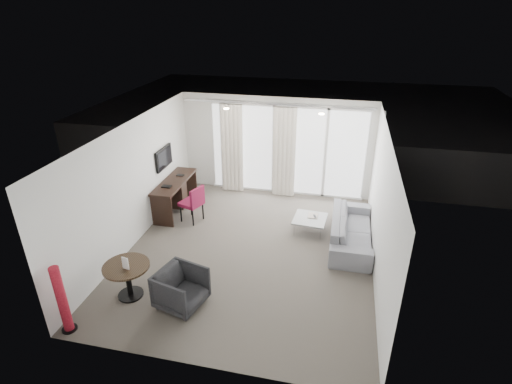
% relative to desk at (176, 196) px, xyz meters
% --- Properties ---
extents(floor, '(5.00, 6.00, 0.00)m').
position_rel_desk_xyz_m(floor, '(2.21, -1.37, -0.40)').
color(floor, '#534D44').
rests_on(floor, ground).
extents(ceiling, '(5.00, 6.00, 0.00)m').
position_rel_desk_xyz_m(ceiling, '(2.21, -1.37, 2.20)').
color(ceiling, white).
rests_on(ceiling, ground).
extents(wall_left, '(0.00, 6.00, 2.60)m').
position_rel_desk_xyz_m(wall_left, '(-0.29, -1.37, 0.90)').
color(wall_left, silver).
rests_on(wall_left, ground).
extents(wall_right, '(0.00, 6.00, 2.60)m').
position_rel_desk_xyz_m(wall_right, '(4.71, -1.37, 0.90)').
color(wall_right, silver).
rests_on(wall_right, ground).
extents(wall_front, '(5.00, 0.00, 2.60)m').
position_rel_desk_xyz_m(wall_front, '(2.21, -4.37, 0.90)').
color(wall_front, silver).
rests_on(wall_front, ground).
extents(window_panel, '(4.00, 0.02, 2.38)m').
position_rel_desk_xyz_m(window_panel, '(2.51, 1.61, 0.80)').
color(window_panel, white).
rests_on(window_panel, ground).
extents(window_frame, '(4.10, 0.06, 2.44)m').
position_rel_desk_xyz_m(window_frame, '(2.51, 1.60, 0.80)').
color(window_frame, white).
rests_on(window_frame, ground).
extents(curtain_left, '(0.60, 0.20, 2.38)m').
position_rel_desk_xyz_m(curtain_left, '(1.06, 1.45, 0.80)').
color(curtain_left, silver).
rests_on(curtain_left, ground).
extents(curtain_right, '(0.60, 0.20, 2.38)m').
position_rel_desk_xyz_m(curtain_right, '(2.46, 1.45, 0.80)').
color(curtain_right, silver).
rests_on(curtain_right, ground).
extents(curtain_track, '(4.80, 0.04, 0.04)m').
position_rel_desk_xyz_m(curtain_track, '(2.21, 1.45, 2.05)').
color(curtain_track, '#B2B2B7').
rests_on(curtain_track, ceiling).
extents(downlight_a, '(0.12, 0.12, 0.02)m').
position_rel_desk_xyz_m(downlight_a, '(1.31, 0.23, 2.19)').
color(downlight_a, '#FFE0B2').
rests_on(downlight_a, ceiling).
extents(downlight_b, '(0.12, 0.12, 0.02)m').
position_rel_desk_xyz_m(downlight_b, '(3.41, 0.23, 2.19)').
color(downlight_b, '#FFE0B2').
rests_on(downlight_b, ceiling).
extents(desk, '(0.54, 1.71, 0.80)m').
position_rel_desk_xyz_m(desk, '(0.00, 0.00, 0.00)').
color(desk, black).
rests_on(desk, floor).
extents(tv, '(0.05, 0.80, 0.50)m').
position_rel_desk_xyz_m(tv, '(-0.24, 0.08, 0.95)').
color(tv, black).
rests_on(tv, wall_left).
extents(desk_chair, '(0.62, 0.60, 0.90)m').
position_rel_desk_xyz_m(desk_chair, '(0.57, -0.40, 0.05)').
color(desk_chair, maroon).
rests_on(desk_chair, floor).
extents(round_table, '(1.00, 1.00, 0.64)m').
position_rel_desk_xyz_m(round_table, '(0.45, -3.19, -0.08)').
color(round_table, black).
rests_on(round_table, floor).
extents(menu_card, '(0.13, 0.05, 0.23)m').
position_rel_desk_xyz_m(menu_card, '(0.50, -3.27, 0.32)').
color(menu_card, white).
rests_on(menu_card, round_table).
extents(red_lamp, '(0.28, 0.28, 1.21)m').
position_rel_desk_xyz_m(red_lamp, '(-0.11, -4.15, 0.20)').
color(red_lamp, maroon).
rests_on(red_lamp, floor).
extents(tub_armchair, '(0.92, 0.91, 0.69)m').
position_rel_desk_xyz_m(tub_armchair, '(1.45, -3.21, -0.06)').
color(tub_armchair, black).
rests_on(tub_armchair, floor).
extents(coffee_table, '(0.77, 0.77, 0.32)m').
position_rel_desk_xyz_m(coffee_table, '(3.35, -0.27, -0.24)').
color(coffee_table, gray).
rests_on(coffee_table, floor).
extents(remote, '(0.09, 0.16, 0.02)m').
position_rel_desk_xyz_m(remote, '(3.45, -0.19, -0.04)').
color(remote, black).
rests_on(remote, coffee_table).
extents(magazine, '(0.20, 0.25, 0.01)m').
position_rel_desk_xyz_m(magazine, '(3.40, -0.15, -0.04)').
color(magazine, gray).
rests_on(magazine, coffee_table).
extents(sofa, '(0.85, 2.17, 0.63)m').
position_rel_desk_xyz_m(sofa, '(4.27, -0.57, -0.08)').
color(sofa, gray).
rests_on(sofa, floor).
extents(terrace_slab, '(5.60, 3.00, 0.12)m').
position_rel_desk_xyz_m(terrace_slab, '(2.51, 3.13, -0.46)').
color(terrace_slab, '#4D4D50').
rests_on(terrace_slab, ground).
extents(rattan_chair_a, '(0.53, 0.53, 0.73)m').
position_rel_desk_xyz_m(rattan_chair_a, '(3.07, 2.82, -0.04)').
color(rattan_chair_a, '#503B21').
rests_on(rattan_chair_a, terrace_slab).
extents(rattan_chair_b, '(0.64, 0.64, 0.87)m').
position_rel_desk_xyz_m(rattan_chair_b, '(3.77, 3.46, 0.03)').
color(rattan_chair_b, '#503B21').
rests_on(rattan_chair_b, terrace_slab).
extents(rattan_table, '(0.66, 0.66, 0.50)m').
position_rel_desk_xyz_m(rattan_table, '(3.93, 2.28, -0.15)').
color(rattan_table, '#503B21').
rests_on(rattan_table, terrace_slab).
extents(balustrade, '(5.50, 0.06, 1.05)m').
position_rel_desk_xyz_m(balustrade, '(2.51, 4.58, 0.10)').
color(balustrade, '#B2B2B7').
rests_on(balustrade, terrace_slab).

